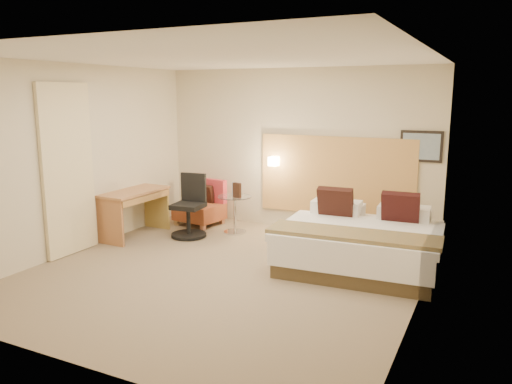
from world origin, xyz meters
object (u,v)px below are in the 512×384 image
at_px(bed, 362,241).
at_px(side_table, 235,212).
at_px(desk, 135,200).
at_px(lounge_chair, 202,207).
at_px(desk_chair, 190,211).

height_order(bed, side_table, bed).
bearing_deg(bed, desk, -176.18).
bearing_deg(lounge_chair, desk, -114.97).
xyz_separation_m(desk, desk_chair, (0.78, 0.38, -0.18)).
height_order(side_table, desk, desk).
relative_size(lounge_chair, side_table, 1.18).
bearing_deg(side_table, desk, -146.68).
bearing_deg(lounge_chair, desk_chair, -71.53).
bearing_deg(side_table, bed, -15.57).
distance_m(lounge_chair, desk, 1.29).
bearing_deg(desk_chair, lounge_chair, 108.47).
bearing_deg(desk_chair, side_table, 41.67).
bearing_deg(desk, side_table, 33.32).
relative_size(desk, desk_chair, 1.21).
distance_m(bed, lounge_chair, 3.23).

